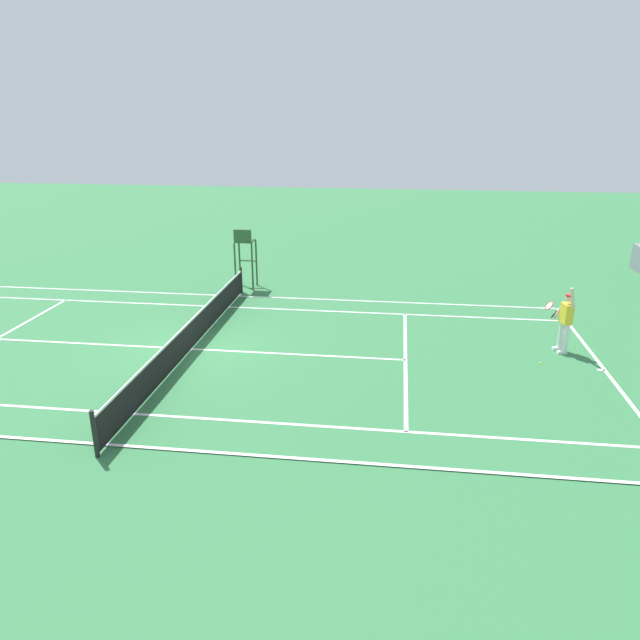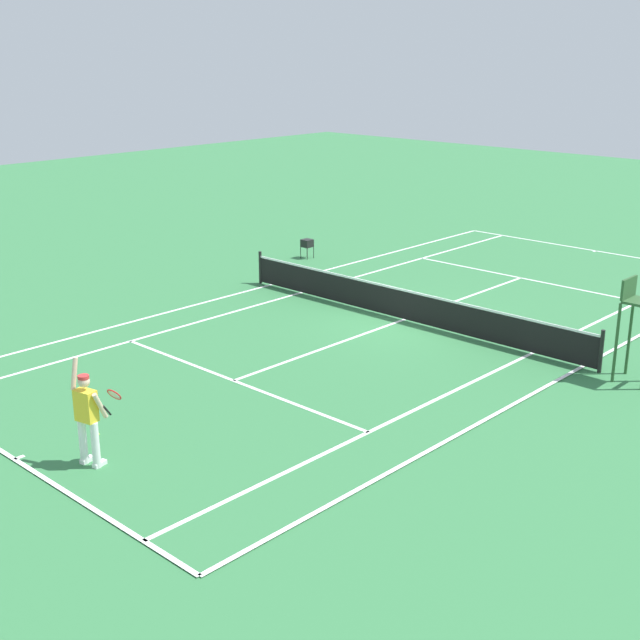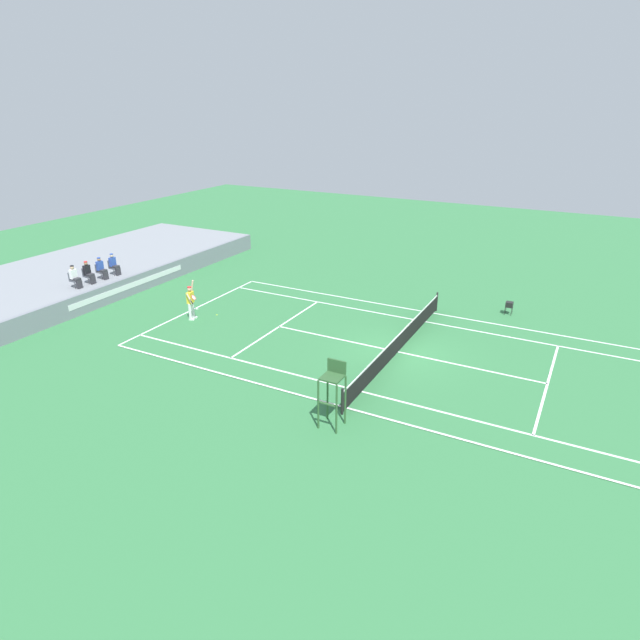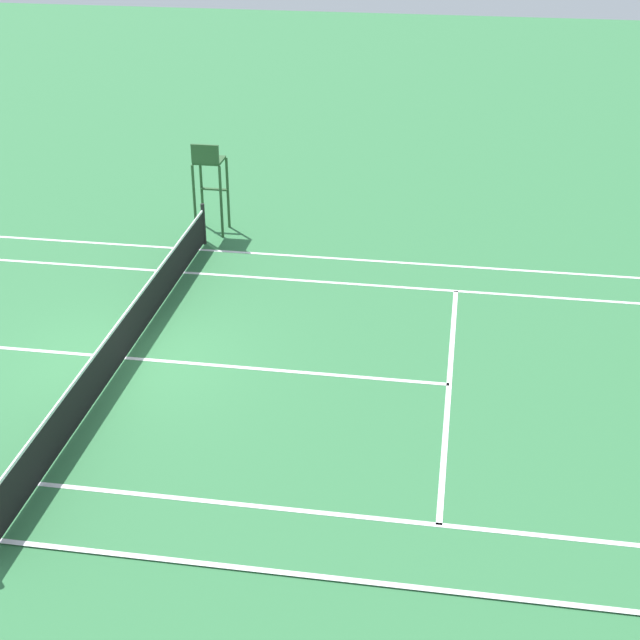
{
  "view_description": "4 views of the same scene",
  "coord_description": "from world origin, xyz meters",
  "px_view_note": "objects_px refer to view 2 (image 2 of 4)",
  "views": [
    {
      "loc": [
        16.02,
        6.01,
        6.83
      ],
      "look_at": [
        -0.38,
        3.86,
        1.0
      ],
      "focal_mm": 33.45,
      "sensor_mm": 36.0,
      "label": 1
    },
    {
      "loc": [
        -14.27,
        18.63,
        7.47
      ],
      "look_at": [
        -0.38,
        3.86,
        1.0
      ],
      "focal_mm": 48.37,
      "sensor_mm": 36.0,
      "label": 2
    },
    {
      "loc": [
        -21.25,
        -7.18,
        10.62
      ],
      "look_at": [
        -0.38,
        3.86,
        1.0
      ],
      "focal_mm": 30.09,
      "sensor_mm": 36.0,
      "label": 3
    },
    {
      "loc": [
        15.45,
        6.38,
        9.4
      ],
      "look_at": [
        -0.38,
        3.86,
        1.0
      ],
      "focal_mm": 52.94,
      "sensor_mm": 36.0,
      "label": 4
    }
  ],
  "objects_px": {
    "ball_hopper": "(307,243)",
    "umpire_chair": "(638,317)",
    "tennis_player": "(88,417)",
    "tennis_ball": "(98,434)"
  },
  "relations": [
    {
      "from": "ball_hopper",
      "to": "umpire_chair",
      "type": "bearing_deg",
      "value": 165.61
    },
    {
      "from": "tennis_player",
      "to": "umpire_chair",
      "type": "height_order",
      "value": "umpire_chair"
    },
    {
      "from": "tennis_player",
      "to": "tennis_ball",
      "type": "height_order",
      "value": "tennis_player"
    },
    {
      "from": "tennis_player",
      "to": "ball_hopper",
      "type": "bearing_deg",
      "value": -59.68
    },
    {
      "from": "tennis_player",
      "to": "ball_hopper",
      "type": "height_order",
      "value": "tennis_player"
    },
    {
      "from": "umpire_chair",
      "to": "ball_hopper",
      "type": "distance_m",
      "value": 14.48
    },
    {
      "from": "umpire_chair",
      "to": "tennis_player",
      "type": "bearing_deg",
      "value": 63.63
    },
    {
      "from": "tennis_ball",
      "to": "ball_hopper",
      "type": "relative_size",
      "value": 0.1
    },
    {
      "from": "tennis_player",
      "to": "ball_hopper",
      "type": "xyz_separation_m",
      "value": [
        8.54,
        -14.6,
        -0.42
      ]
    },
    {
      "from": "umpire_chair",
      "to": "tennis_ball",
      "type": "bearing_deg",
      "value": 57.55
    }
  ]
}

